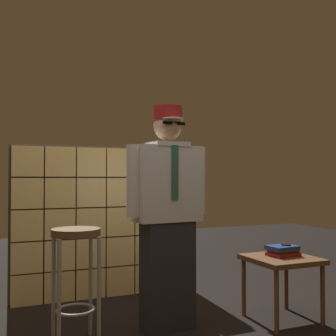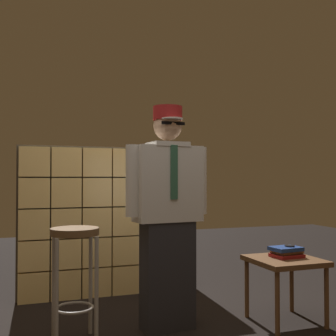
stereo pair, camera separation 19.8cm
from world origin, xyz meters
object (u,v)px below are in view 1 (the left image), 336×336
bar_stool (76,258)px  side_table (282,265)px  standing_person (168,212)px  book_stack (283,251)px  coffee_mug (286,250)px

bar_stool → side_table: bearing=-5.2°
side_table → standing_person: bearing=169.0°
book_stack → coffee_mug: coffee_mug is taller
book_stack → coffee_mug: size_ratio=2.12×
standing_person → book_stack: size_ratio=6.40×
bar_stool → coffee_mug: bearing=-4.0°
standing_person → bar_stool: size_ratio=2.13×
book_stack → bar_stool: bearing=176.0°
side_table → bar_stool: bearing=174.8°
book_stack → coffee_mug: bearing=-4.9°
bar_stool → book_stack: size_ratio=3.00×
bar_stool → coffee_mug: 1.71m
standing_person → book_stack: bearing=-14.2°
bar_stool → coffee_mug: bar_stool is taller
bar_stool → coffee_mug: (1.71, -0.12, -0.04)m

